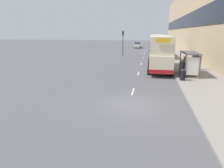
{
  "coord_description": "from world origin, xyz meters",
  "views": [
    {
      "loc": [
        1.23,
        -12.59,
        4.76
      ],
      "look_at": [
        -4.33,
        16.89,
        -3.04
      ],
      "focal_mm": 32.0,
      "sensor_mm": 36.0,
      "label": 1
    }
  ],
  "objects_px": {
    "litter_bin": "(183,75)",
    "traffic_light_far_kerb": "(123,39)",
    "pedestrian_3": "(181,68)",
    "pedestrian_4": "(200,62)",
    "double_decker_bus_near": "(160,52)",
    "double_decker_bus_ahead": "(157,45)",
    "bus_shelter": "(192,60)",
    "pedestrian_1": "(194,63)",
    "pedestrian_2": "(185,62)",
    "car_0": "(137,45)"
  },
  "relations": [
    {
      "from": "pedestrian_4",
      "to": "pedestrian_2",
      "type": "bearing_deg",
      "value": 170.46
    },
    {
      "from": "double_decker_bus_near",
      "to": "litter_bin",
      "type": "height_order",
      "value": "double_decker_bus_near"
    },
    {
      "from": "traffic_light_far_kerb",
      "to": "pedestrian_1",
      "type": "bearing_deg",
      "value": -55.31
    },
    {
      "from": "pedestrian_3",
      "to": "double_decker_bus_ahead",
      "type": "bearing_deg",
      "value": 96.54
    },
    {
      "from": "pedestrian_3",
      "to": "traffic_light_far_kerb",
      "type": "bearing_deg",
      "value": 114.36
    },
    {
      "from": "car_0",
      "to": "pedestrian_4",
      "type": "height_order",
      "value": "pedestrian_4"
    },
    {
      "from": "bus_shelter",
      "to": "double_decker_bus_near",
      "type": "distance_m",
      "value": 4.7
    },
    {
      "from": "pedestrian_3",
      "to": "pedestrian_4",
      "type": "relative_size",
      "value": 1.0
    },
    {
      "from": "car_0",
      "to": "double_decker_bus_near",
      "type": "bearing_deg",
      "value": 97.89
    },
    {
      "from": "litter_bin",
      "to": "traffic_light_far_kerb",
      "type": "bearing_deg",
      "value": 112.29
    },
    {
      "from": "car_0",
      "to": "pedestrian_2",
      "type": "relative_size",
      "value": 2.45
    },
    {
      "from": "car_0",
      "to": "pedestrian_4",
      "type": "distance_m",
      "value": 38.11
    },
    {
      "from": "pedestrian_1",
      "to": "traffic_light_far_kerb",
      "type": "bearing_deg",
      "value": 124.69
    },
    {
      "from": "double_decker_bus_ahead",
      "to": "pedestrian_2",
      "type": "height_order",
      "value": "double_decker_bus_ahead"
    },
    {
      "from": "litter_bin",
      "to": "traffic_light_far_kerb",
      "type": "height_order",
      "value": "traffic_light_far_kerb"
    },
    {
      "from": "bus_shelter",
      "to": "litter_bin",
      "type": "bearing_deg",
      "value": -114.7
    },
    {
      "from": "double_decker_bus_near",
      "to": "pedestrian_2",
      "type": "bearing_deg",
      "value": 11.5
    },
    {
      "from": "pedestrian_1",
      "to": "litter_bin",
      "type": "distance_m",
      "value": 6.24
    },
    {
      "from": "double_decker_bus_near",
      "to": "double_decker_bus_ahead",
      "type": "xyz_separation_m",
      "value": [
        0.04,
        14.43,
        0.0
      ]
    },
    {
      "from": "pedestrian_4",
      "to": "litter_bin",
      "type": "relative_size",
      "value": 1.77
    },
    {
      "from": "pedestrian_1",
      "to": "pedestrian_3",
      "type": "distance_m",
      "value": 4.47
    },
    {
      "from": "pedestrian_1",
      "to": "traffic_light_far_kerb",
      "type": "xyz_separation_m",
      "value": [
        -11.06,
        15.97,
        2.32
      ]
    },
    {
      "from": "litter_bin",
      "to": "bus_shelter",
      "type": "bearing_deg",
      "value": 65.3
    },
    {
      "from": "pedestrian_2",
      "to": "pedestrian_4",
      "type": "bearing_deg",
      "value": -9.54
    },
    {
      "from": "double_decker_bus_ahead",
      "to": "pedestrian_1",
      "type": "height_order",
      "value": "double_decker_bus_ahead"
    },
    {
      "from": "double_decker_bus_ahead",
      "to": "pedestrian_3",
      "type": "xyz_separation_m",
      "value": [
        2.12,
        -18.55,
        -1.19
      ]
    },
    {
      "from": "double_decker_bus_near",
      "to": "pedestrian_2",
      "type": "distance_m",
      "value": 3.52
    },
    {
      "from": "double_decker_bus_ahead",
      "to": "pedestrian_4",
      "type": "xyz_separation_m",
      "value": [
        4.94,
        -14.06,
        -1.19
      ]
    },
    {
      "from": "bus_shelter",
      "to": "double_decker_bus_near",
      "type": "relative_size",
      "value": 0.41
    },
    {
      "from": "pedestrian_3",
      "to": "pedestrian_4",
      "type": "bearing_deg",
      "value": 57.86
    },
    {
      "from": "double_decker_bus_near",
      "to": "pedestrian_1",
      "type": "distance_m",
      "value": 4.35
    },
    {
      "from": "car_0",
      "to": "pedestrian_1",
      "type": "distance_m",
      "value": 38.38
    },
    {
      "from": "double_decker_bus_near",
      "to": "pedestrian_1",
      "type": "height_order",
      "value": "double_decker_bus_near"
    },
    {
      "from": "traffic_light_far_kerb",
      "to": "litter_bin",
      "type": "bearing_deg",
      "value": -67.71
    },
    {
      "from": "double_decker_bus_near",
      "to": "traffic_light_far_kerb",
      "type": "height_order",
      "value": "traffic_light_far_kerb"
    },
    {
      "from": "double_decker_bus_ahead",
      "to": "pedestrian_4",
      "type": "bearing_deg",
      "value": -70.64
    },
    {
      "from": "double_decker_bus_near",
      "to": "pedestrian_3",
      "type": "bearing_deg",
      "value": -62.26
    },
    {
      "from": "double_decker_bus_ahead",
      "to": "pedestrian_2",
      "type": "distance_m",
      "value": 14.19
    },
    {
      "from": "pedestrian_3",
      "to": "pedestrian_4",
      "type": "height_order",
      "value": "pedestrian_3"
    },
    {
      "from": "pedestrian_1",
      "to": "pedestrian_4",
      "type": "bearing_deg",
      "value": 31.6
    },
    {
      "from": "double_decker_bus_ahead",
      "to": "pedestrian_2",
      "type": "bearing_deg",
      "value": -76.92
    },
    {
      "from": "pedestrian_3",
      "to": "litter_bin",
      "type": "relative_size",
      "value": 1.78
    },
    {
      "from": "double_decker_bus_ahead",
      "to": "pedestrian_3",
      "type": "height_order",
      "value": "double_decker_bus_ahead"
    },
    {
      "from": "pedestrian_3",
      "to": "pedestrian_4",
      "type": "distance_m",
      "value": 5.29
    },
    {
      "from": "pedestrian_3",
      "to": "traffic_light_far_kerb",
      "type": "xyz_separation_m",
      "value": [
        -9.04,
        19.97,
        2.32
      ]
    },
    {
      "from": "pedestrian_4",
      "to": "litter_bin",
      "type": "distance_m",
      "value": 7.0
    },
    {
      "from": "pedestrian_4",
      "to": "traffic_light_far_kerb",
      "type": "height_order",
      "value": "traffic_light_far_kerb"
    },
    {
      "from": "bus_shelter",
      "to": "double_decker_bus_near",
      "type": "height_order",
      "value": "double_decker_bus_near"
    },
    {
      "from": "double_decker_bus_near",
      "to": "pedestrian_1",
      "type": "relative_size",
      "value": 5.57
    },
    {
      "from": "double_decker_bus_near",
      "to": "traffic_light_far_kerb",
      "type": "relative_size",
      "value": 2.03
    }
  ]
}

